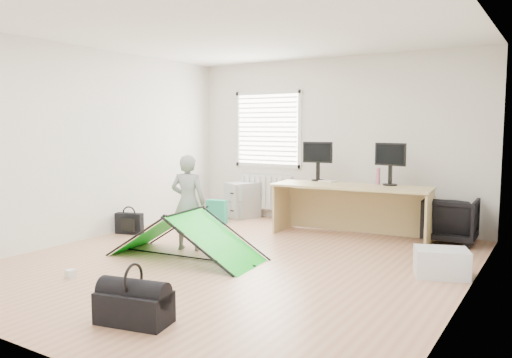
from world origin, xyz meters
The scene contains 18 objects.
ground centered at (0.00, 0.00, 0.00)m, with size 5.50×5.50×0.00m, color tan.
back_wall centered at (0.00, 2.75, 1.35)m, with size 5.00×0.02×2.70m, color silver.
window centered at (-1.20, 2.71, 1.55)m, with size 1.20×0.06×1.20m, color silver.
radiator centered at (-1.20, 2.67, 0.45)m, with size 1.00×0.12×0.60m, color silver.
desk centered at (0.66, 1.89, 0.38)m, with size 2.23×0.71×0.76m, color tan.
filing_cabinet centered at (-1.55, 2.43, 0.31)m, with size 0.40×0.53×0.62m, color #9EA2A3.
monitor_left centered at (0.01, 2.20, 0.98)m, with size 0.46×0.10×0.44m, color black.
monitor_right centered at (1.13, 2.20, 0.98)m, with size 0.46×0.10×0.44m, color black.
keyboard centered at (0.10, 2.17, 0.77)m, with size 0.44×0.15×0.02m, color beige.
thermos centered at (0.95, 2.21, 0.88)m, with size 0.07×0.07×0.24m, color #AD6076.
office_chair centered at (1.94, 2.35, 0.32)m, with size 0.67×0.69×0.63m, color black.
person centered at (-0.87, 0.14, 0.62)m, with size 0.45×0.30×1.24m, color gray.
kite centered at (-0.62, -0.21, 0.29)m, with size 1.86×0.82×0.58m, color #14DA26, non-canonical shape.
storage_crate centered at (2.18, 0.64, 0.15)m, with size 0.54×0.38×0.30m, color white.
tote_bag centered at (-1.61, 1.75, 0.20)m, with size 0.33×0.14×0.39m, color #1D9069.
laptop_bag centered at (-2.24, 0.42, 0.16)m, with size 0.42×0.12×0.31m, color black.
white_box centered at (-1.15, -1.48, 0.04)m, with size 0.09×0.09×0.09m, color silver.
duffel_bag centered at (0.33, -2.00, 0.13)m, with size 0.60×0.30×0.26m, color black.
Camera 1 is at (3.24, -4.80, 1.59)m, focal length 35.00 mm.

